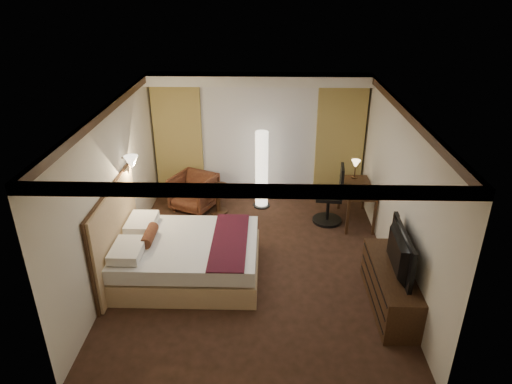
{
  "coord_description": "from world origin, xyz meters",
  "views": [
    {
      "loc": [
        0.18,
        -6.53,
        4.45
      ],
      "look_at": [
        0.0,
        0.4,
        1.15
      ],
      "focal_mm": 32.0,
      "sensor_mm": 36.0,
      "label": 1
    }
  ],
  "objects_px": {
    "bed": "(189,257)",
    "floor_lamp": "(262,170)",
    "side_table": "(218,200)",
    "office_chair": "(329,194)",
    "desk": "(356,204)",
    "armchair": "(194,190)",
    "dresser": "(390,287)",
    "television": "(394,249)"
  },
  "relations": [
    {
      "from": "desk",
      "to": "television",
      "type": "distance_m",
      "value": 2.67
    },
    {
      "from": "desk",
      "to": "dresser",
      "type": "xyz_separation_m",
      "value": [
        0.05,
        -2.6,
        -0.05
      ]
    },
    {
      "from": "bed",
      "to": "television",
      "type": "distance_m",
      "value": 3.19
    },
    {
      "from": "office_chair",
      "to": "dresser",
      "type": "bearing_deg",
      "value": -70.38
    },
    {
      "from": "desk",
      "to": "dresser",
      "type": "bearing_deg",
      "value": -88.9
    },
    {
      "from": "floor_lamp",
      "to": "desk",
      "type": "height_order",
      "value": "floor_lamp"
    },
    {
      "from": "bed",
      "to": "office_chair",
      "type": "distance_m",
      "value": 3.09
    },
    {
      "from": "office_chair",
      "to": "armchair",
      "type": "bearing_deg",
      "value": 175.65
    },
    {
      "from": "television",
      "to": "desk",
      "type": "bearing_deg",
      "value": 2.13
    },
    {
      "from": "dresser",
      "to": "television",
      "type": "distance_m",
      "value": 0.66
    },
    {
      "from": "bed",
      "to": "side_table",
      "type": "distance_m",
      "value": 2.2
    },
    {
      "from": "dresser",
      "to": "desk",
      "type": "bearing_deg",
      "value": 91.1
    },
    {
      "from": "desk",
      "to": "dresser",
      "type": "distance_m",
      "value": 2.6
    },
    {
      "from": "armchair",
      "to": "desk",
      "type": "relative_size",
      "value": 0.71
    },
    {
      "from": "armchair",
      "to": "office_chair",
      "type": "bearing_deg",
      "value": 14.33
    },
    {
      "from": "armchair",
      "to": "floor_lamp",
      "type": "xyz_separation_m",
      "value": [
        1.41,
        0.14,
        0.42
      ]
    },
    {
      "from": "bed",
      "to": "side_table",
      "type": "relative_size",
      "value": 3.88
    },
    {
      "from": "bed",
      "to": "floor_lamp",
      "type": "distance_m",
      "value": 2.79
    },
    {
      "from": "side_table",
      "to": "desk",
      "type": "distance_m",
      "value": 2.78
    },
    {
      "from": "armchair",
      "to": "side_table",
      "type": "xyz_separation_m",
      "value": [
        0.52,
        -0.16,
        -0.12
      ]
    },
    {
      "from": "bed",
      "to": "desk",
      "type": "xyz_separation_m",
      "value": [
        3.02,
        1.89,
        0.05
      ]
    },
    {
      "from": "side_table",
      "to": "television",
      "type": "height_order",
      "value": "television"
    },
    {
      "from": "side_table",
      "to": "office_chair",
      "type": "relative_size",
      "value": 0.48
    },
    {
      "from": "bed",
      "to": "television",
      "type": "height_order",
      "value": "television"
    },
    {
      "from": "desk",
      "to": "office_chair",
      "type": "height_order",
      "value": "office_chair"
    },
    {
      "from": "desk",
      "to": "dresser",
      "type": "relative_size",
      "value": 0.69
    },
    {
      "from": "floor_lamp",
      "to": "television",
      "type": "distance_m",
      "value": 3.72
    },
    {
      "from": "side_table",
      "to": "office_chair",
      "type": "xyz_separation_m",
      "value": [
        2.21,
        -0.34,
        0.31
      ]
    },
    {
      "from": "side_table",
      "to": "television",
      "type": "xyz_separation_m",
      "value": [
        2.79,
        -2.89,
        0.7
      ]
    },
    {
      "from": "office_chair",
      "to": "dresser",
      "type": "relative_size",
      "value": 0.72
    },
    {
      "from": "office_chair",
      "to": "dresser",
      "type": "distance_m",
      "value": 2.63
    },
    {
      "from": "side_table",
      "to": "desk",
      "type": "bearing_deg",
      "value": -6.03
    },
    {
      "from": "side_table",
      "to": "office_chair",
      "type": "bearing_deg",
      "value": -8.82
    },
    {
      "from": "side_table",
      "to": "television",
      "type": "distance_m",
      "value": 4.07
    },
    {
      "from": "side_table",
      "to": "floor_lamp",
      "type": "xyz_separation_m",
      "value": [
        0.89,
        0.31,
        0.54
      ]
    },
    {
      "from": "side_table",
      "to": "desk",
      "type": "height_order",
      "value": "desk"
    },
    {
      "from": "armchair",
      "to": "floor_lamp",
      "type": "bearing_deg",
      "value": 30.63
    },
    {
      "from": "armchair",
      "to": "dresser",
      "type": "bearing_deg",
      "value": -17.62
    },
    {
      "from": "floor_lamp",
      "to": "office_chair",
      "type": "distance_m",
      "value": 1.49
    },
    {
      "from": "television",
      "to": "armchair",
      "type": "bearing_deg",
      "value": 48.98
    },
    {
      "from": "floor_lamp",
      "to": "side_table",
      "type": "bearing_deg",
      "value": -160.99
    },
    {
      "from": "office_chair",
      "to": "desk",
      "type": "bearing_deg",
      "value": 11.25
    }
  ]
}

